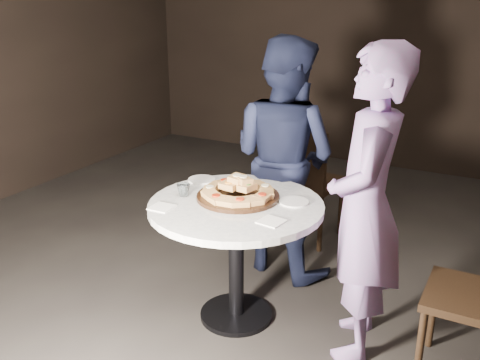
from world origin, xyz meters
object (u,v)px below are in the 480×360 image
Objects in this scene: table at (236,225)px; diner_teal at (366,207)px; chair_far at (305,176)px; diner_navy at (284,158)px; water_glass at (183,190)px; focaccia_pile at (238,189)px; serving_board at (238,196)px.

table is 0.62× the size of diner_teal.
table is 1.10× the size of chair_far.
diner_teal reaches higher than diner_navy.
table is at bearing -96.58° from diner_teal.
table is 13.11× the size of water_glass.
chair_far is 0.56× the size of diner_teal.
table is at bearing -70.75° from focaccia_pile.
chair_far reaches higher than water_glass.
water_glass is at bearing 82.68° from chair_far.
water_glass is at bearing -156.73° from focaccia_pile.
water_glass reaches higher than serving_board.
serving_board is 0.30× the size of diner_navy.
serving_board is 0.34m from water_glass.
serving_board is 6.11× the size of water_glass.
serving_board reaches higher than table.
focaccia_pile is 0.26× the size of diner_teal.
diner_navy is (-0.01, 0.69, 0.01)m from focaccia_pile.
diner_teal reaches higher than water_glass.
diner_teal reaches higher than serving_board.
table is 0.80m from diner_navy.
diner_teal is (0.76, 0.08, 0.24)m from table.
diner_teal is at bearing 130.30° from chair_far.
chair_far reaches higher than focaccia_pile.
chair_far is at bearing -158.20° from diner_teal.
chair_far is at bearing -75.52° from diner_navy.
diner_teal reaches higher than chair_far.
chair_far is 1.44m from diner_teal.
table is 0.18m from serving_board.
focaccia_pile is (-0.00, 0.01, 0.04)m from serving_board.
focaccia_pile reaches higher than serving_board.
diner_navy is (0.01, -0.47, 0.29)m from chair_far.
water_glass is 0.05× the size of diner_navy.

